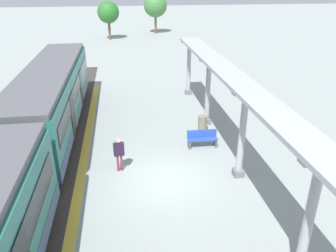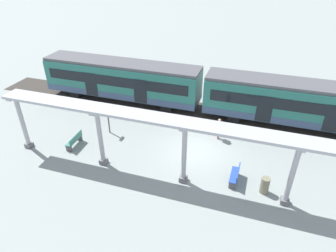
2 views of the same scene
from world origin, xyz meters
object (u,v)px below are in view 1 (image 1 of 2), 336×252
canopy_pillar_third (242,135)px  canopy_pillar_fifth (189,68)px  passenger_waiting_near_edge (119,151)px  canopy_pillar_fourth (208,92)px  canopy_pillar_second (309,220)px  trash_bin (202,124)px  train_far_carriage (53,97)px  bench_near_end (202,138)px

canopy_pillar_third → canopy_pillar_fifth: size_ratio=1.00×
canopy_pillar_fifth → passenger_waiting_near_edge: 11.00m
canopy_pillar_third → canopy_pillar_fourth: (0.00, 5.55, 0.00)m
canopy_pillar_second → trash_bin: size_ratio=3.92×
canopy_pillar_fifth → trash_bin: size_ratio=3.92×
canopy_pillar_third → canopy_pillar_fourth: 5.55m
canopy_pillar_third → train_far_carriage: bearing=144.0°
canopy_pillar_fifth → bench_near_end: (-0.91, -8.02, -1.49)m
canopy_pillar_fourth → trash_bin: canopy_pillar_fourth is taller
train_far_carriage → bench_near_end: size_ratio=8.95×
canopy_pillar_second → canopy_pillar_third: bearing=90.0°
canopy_pillar_fourth → canopy_pillar_fifth: (0.00, 5.32, 0.00)m
canopy_pillar_fourth → bench_near_end: bearing=-108.6°
train_far_carriage → bench_near_end: 8.40m
canopy_pillar_third → trash_bin: (-0.51, 4.46, -1.45)m
canopy_pillar_second → train_far_carriage: bearing=126.8°
canopy_pillar_second → canopy_pillar_fifth: size_ratio=1.00×
canopy_pillar_third → canopy_pillar_fifth: same height
canopy_pillar_second → canopy_pillar_fifth: 16.03m
trash_bin → canopy_pillar_fifth: bearing=85.4°
canopy_pillar_fifth → bench_near_end: bearing=-96.5°
canopy_pillar_fourth → trash_bin: 1.88m
canopy_pillar_third → canopy_pillar_fifth: bearing=90.0°
canopy_pillar_fifth → canopy_pillar_third: bearing=-90.0°
train_far_carriage → canopy_pillar_fifth: bearing=28.9°
canopy_pillar_second → canopy_pillar_fourth: same height
trash_bin → passenger_waiting_near_edge: passenger_waiting_near_edge is taller
canopy_pillar_third → canopy_pillar_fourth: same height
train_far_carriage → canopy_pillar_second: size_ratio=3.53×
passenger_waiting_near_edge → canopy_pillar_second: bearing=-51.4°
train_far_carriage → passenger_waiting_near_edge: 6.19m
canopy_pillar_second → passenger_waiting_near_edge: size_ratio=2.42×
train_far_carriage → passenger_waiting_near_edge: (3.48, -5.05, -0.85)m
bench_near_end → trash_bin: size_ratio=1.55×
canopy_pillar_third → trash_bin: size_ratio=3.92×
trash_bin → canopy_pillar_second: bearing=-87.0°
canopy_pillar_second → canopy_pillar_fourth: bearing=90.0°
canopy_pillar_second → trash_bin: bearing=93.0°
canopy_pillar_second → canopy_pillar_fifth: (0.00, 16.03, 0.00)m
canopy_pillar_fourth → passenger_waiting_near_edge: bearing=-138.6°
passenger_waiting_near_edge → train_far_carriage: bearing=124.6°
canopy_pillar_fourth → trash_bin: size_ratio=3.92×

